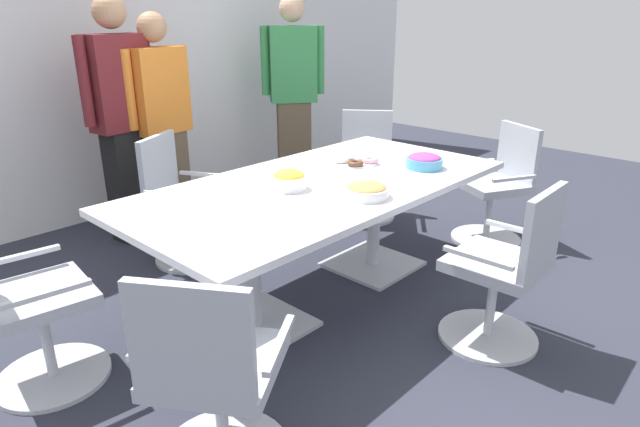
% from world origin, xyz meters
% --- Properties ---
extents(ground_plane, '(10.00, 10.00, 0.01)m').
position_xyz_m(ground_plane, '(0.00, 0.00, -0.01)').
color(ground_plane, '#2D303D').
extents(back_wall, '(8.00, 0.10, 2.80)m').
position_xyz_m(back_wall, '(0.00, 2.40, 1.40)').
color(back_wall, white).
rests_on(back_wall, ground).
extents(conference_table, '(2.40, 1.20, 0.75)m').
position_xyz_m(conference_table, '(0.00, 0.00, 0.63)').
color(conference_table, silver).
rests_on(conference_table, ground).
extents(office_chair_0, '(0.75, 0.75, 0.91)m').
position_xyz_m(office_chair_0, '(1.32, 0.70, 0.41)').
color(office_chair_0, silver).
rests_on(office_chair_0, ground).
extents(office_chair_1, '(0.73, 0.73, 0.91)m').
position_xyz_m(office_chair_1, '(-0.29, 1.08, 0.41)').
color(office_chair_1, silver).
rests_on(office_chair_1, ground).
extents(office_chair_2, '(0.60, 0.60, 0.91)m').
position_xyz_m(office_chair_2, '(-1.60, 0.38, 0.41)').
color(office_chair_2, silver).
rests_on(office_chair_2, ground).
extents(office_chair_3, '(0.75, 0.75, 0.91)m').
position_xyz_m(office_chair_3, '(-1.32, -0.69, 0.41)').
color(office_chair_3, silver).
rests_on(office_chair_3, ground).
extents(office_chair_4, '(0.56, 0.56, 0.91)m').
position_xyz_m(office_chair_4, '(0.27, -1.09, 0.41)').
color(office_chair_4, silver).
rests_on(office_chair_4, ground).
extents(office_chair_5, '(0.73, 0.73, 0.91)m').
position_xyz_m(office_chair_5, '(1.59, -0.40, 0.41)').
color(office_chair_5, silver).
rests_on(office_chair_5, ground).
extents(person_standing_0, '(0.62, 0.27, 1.83)m').
position_xyz_m(person_standing_0, '(-0.32, 1.73, 0.96)').
color(person_standing_0, black).
rests_on(person_standing_0, ground).
extents(person_standing_1, '(0.62, 0.28, 1.72)m').
position_xyz_m(person_standing_1, '(-0.04, 1.67, 0.89)').
color(person_standing_1, brown).
rests_on(person_standing_1, ground).
extents(person_standing_2, '(0.54, 0.44, 1.86)m').
position_xyz_m(person_standing_2, '(1.44, 1.71, 0.98)').
color(person_standing_2, brown).
rests_on(person_standing_2, ground).
extents(snack_bowl_candy_mix, '(0.24, 0.24, 0.10)m').
position_xyz_m(snack_bowl_candy_mix, '(0.70, -0.28, 0.80)').
color(snack_bowl_candy_mix, '#4C9EC6').
rests_on(snack_bowl_candy_mix, conference_table).
extents(snack_bowl_cookies, '(0.25, 0.25, 0.08)m').
position_xyz_m(snack_bowl_cookies, '(-0.02, -0.38, 0.79)').
color(snack_bowl_cookies, white).
rests_on(snack_bowl_cookies, conference_table).
extents(snack_bowl_chips_yellow, '(0.20, 0.20, 0.12)m').
position_xyz_m(snack_bowl_chips_yellow, '(-0.22, 0.04, 0.81)').
color(snack_bowl_chips_yellow, white).
rests_on(snack_bowl_chips_yellow, conference_table).
extents(donut_platter, '(0.31, 0.31, 0.04)m').
position_xyz_m(donut_platter, '(0.49, 0.12, 0.77)').
color(donut_platter, white).
rests_on(donut_platter, conference_table).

